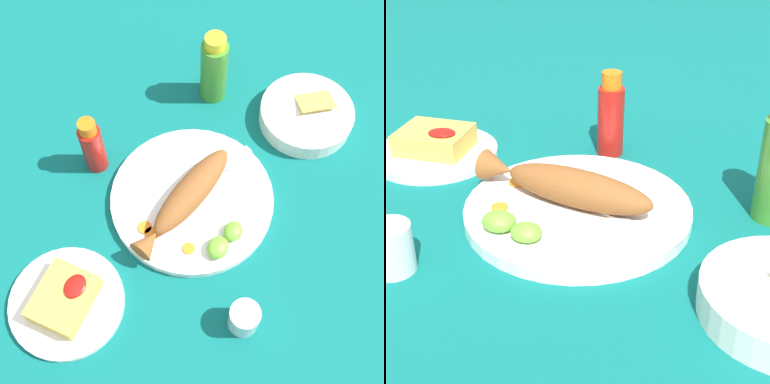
{
  "view_description": "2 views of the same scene",
  "coord_description": "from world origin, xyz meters",
  "views": [
    {
      "loc": [
        -0.44,
        -0.19,
        0.94
      ],
      "look_at": [
        0.0,
        0.0,
        0.04
      ],
      "focal_mm": 50.0,
      "sensor_mm": 36.0,
      "label": 1
    },
    {
      "loc": [
        0.18,
        -0.68,
        0.44
      ],
      "look_at": [
        0.0,
        0.0,
        0.04
      ],
      "focal_mm": 55.0,
      "sensor_mm": 36.0,
      "label": 2
    }
  ],
  "objects": [
    {
      "name": "fries_pile",
      "position": [
        -0.28,
        0.12,
        0.03
      ],
      "size": [
        0.11,
        0.09,
        0.04
      ],
      "color": "gold",
      "rests_on": "side_plate_fries"
    },
    {
      "name": "hot_sauce_bottle_green",
      "position": [
        0.26,
        0.07,
        0.08
      ],
      "size": [
        0.06,
        0.06,
        0.17
      ],
      "color": "#3D8428",
      "rests_on": "ground_plane"
    },
    {
      "name": "carrot_slice_mid",
      "position": [
        -0.1,
        0.04,
        0.02
      ],
      "size": [
        0.03,
        0.03,
        0.0
      ],
      "primitive_type": "cylinder",
      "color": "orange",
      "rests_on": "main_plate"
    },
    {
      "name": "side_plate_fries",
      "position": [
        -0.28,
        0.12,
        0.01
      ],
      "size": [
        0.21,
        0.21,
        0.01
      ],
      "primitive_type": "cylinder",
      "color": "white",
      "rests_on": "ground_plane"
    },
    {
      "name": "lime_wedge_main",
      "position": [
        -0.08,
        -0.09,
        0.03
      ],
      "size": [
        0.05,
        0.04,
        0.03
      ],
      "primitive_type": "ellipsoid",
      "color": "#6BB233",
      "rests_on": "main_plate"
    },
    {
      "name": "ground_plane",
      "position": [
        0.0,
        0.0,
        0.0
      ],
      "size": [
        4.0,
        4.0,
        0.0
      ],
      "primitive_type": "plane",
      "color": "#0C605B"
    },
    {
      "name": "main_plate",
      "position": [
        0.0,
        0.0,
        0.01
      ],
      "size": [
        0.32,
        0.32,
        0.02
      ],
      "primitive_type": "cylinder",
      "color": "white",
      "rests_on": "ground_plane"
    },
    {
      "name": "carrot_slice_far",
      "position": [
        -0.1,
        -0.04,
        0.02
      ],
      "size": [
        0.02,
        0.02,
        0.0
      ],
      "primitive_type": "cylinder",
      "color": "orange",
      "rests_on": "main_plate"
    },
    {
      "name": "fork_near",
      "position": [
        0.08,
        -0.03,
        0.02
      ],
      "size": [
        0.17,
        0.09,
        0.0
      ],
      "rotation": [
        0.0,
        0.0,
        5.86
      ],
      "color": "silver",
      "rests_on": "main_plate"
    },
    {
      "name": "fried_fish",
      "position": [
        -0.02,
        0.0,
        0.04
      ],
      "size": [
        0.27,
        0.11,
        0.05
      ],
      "rotation": [
        0.0,
        0.0,
        -0.22
      ],
      "color": "brown",
      "rests_on": "main_plate"
    },
    {
      "name": "lime_wedge_side",
      "position": [
        -0.04,
        -0.1,
        0.03
      ],
      "size": [
        0.04,
        0.04,
        0.02
      ],
      "primitive_type": "ellipsoid",
      "color": "#6BB233",
      "rests_on": "main_plate"
    },
    {
      "name": "carrot_slice_near",
      "position": [
        -0.1,
        0.05,
        0.02
      ],
      "size": [
        0.03,
        0.03,
        0.0
      ],
      "primitive_type": "cylinder",
      "color": "orange",
      "rests_on": "main_plate"
    },
    {
      "name": "hot_sauce_bottle_red",
      "position": [
        0.0,
        0.21,
        0.07
      ],
      "size": [
        0.04,
        0.04,
        0.14
      ],
      "color": "#B21914",
      "rests_on": "ground_plane"
    },
    {
      "name": "fork_far",
      "position": [
        0.05,
        -0.07,
        0.02
      ],
      "size": [
        0.19,
        0.02,
        0.0
      ],
      "rotation": [
        0.0,
        0.0,
        6.22
      ],
      "color": "silver",
      "rests_on": "main_plate"
    },
    {
      "name": "guacamole_bowl",
      "position": [
        0.27,
        -0.14,
        0.02
      ],
      "size": [
        0.2,
        0.2,
        0.05
      ],
      "color": "white",
      "rests_on": "ground_plane"
    },
    {
      "name": "salt_cup",
      "position": [
        -0.18,
        -0.18,
        0.03
      ],
      "size": [
        0.05,
        0.05,
        0.06
      ],
      "color": "silver",
      "rests_on": "ground_plane"
    }
  ]
}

